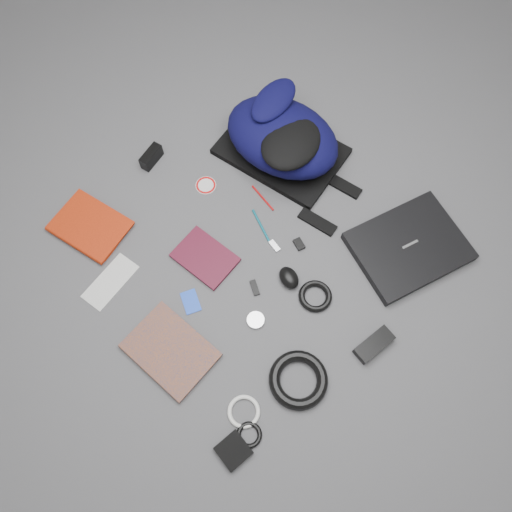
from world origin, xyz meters
TOP-DOWN VIEW (x-y plane):
  - ground at (0.00, 0.00)m, footprint 4.00×4.00m
  - backpack at (0.33, 0.28)m, footprint 0.45×0.55m
  - laptop at (0.43, -0.29)m, footprint 0.41×0.34m
  - textbook_red at (-0.47, 0.41)m, footprint 0.26×0.30m
  - comic_book at (-0.50, -0.10)m, footprint 0.24×0.30m
  - envelope at (-0.43, 0.23)m, footprint 0.21×0.14m
  - dvd_case at (-0.14, 0.11)m, footprint 0.18×0.23m
  - compact_camera at (-0.06, 0.54)m, footprint 0.10×0.07m
  - sticker_disc at (0.03, 0.34)m, footprint 0.09×0.09m
  - pen_teal at (0.09, 0.08)m, footprint 0.04×0.14m
  - pen_red at (0.16, 0.17)m, footprint 0.01×0.12m
  - id_badge at (-0.26, 0.01)m, footprint 0.07×0.09m
  - usb_black at (-0.07, -0.08)m, footprint 0.04×0.06m
  - usb_silver at (0.08, -0.00)m, footprint 0.02×0.05m
  - key_fob at (0.15, -0.05)m, footprint 0.03×0.05m
  - mouse at (0.04, -0.13)m, footprint 0.07×0.09m
  - headphone_left at (-0.33, -0.12)m, footprint 0.07×0.07m
  - headphone_right at (-0.13, -0.17)m, footprint 0.07×0.07m
  - cable_coil at (0.07, -0.23)m, footprint 0.12×0.12m
  - power_brick at (0.11, -0.46)m, footprint 0.13×0.06m
  - power_cord_coil at (-0.15, -0.40)m, footprint 0.20×0.20m
  - pouch at (-0.42, -0.44)m, footprint 0.09×0.09m
  - earbud_coil at (-0.36, -0.43)m, footprint 0.10×0.10m
  - white_cable_coil at (-0.34, -0.37)m, footprint 0.12×0.12m

SIDE VIEW (x-z plane):
  - ground at x=0.00m, z-range 0.00..0.00m
  - sticker_disc at x=0.03m, z-range 0.00..0.00m
  - envelope at x=-0.43m, z-range 0.00..0.00m
  - id_badge at x=-0.26m, z-range 0.00..0.00m
  - pen_red at x=0.16m, z-range 0.00..0.01m
  - pen_teal at x=0.09m, z-range 0.00..0.01m
  - usb_silver at x=0.08m, z-range 0.00..0.01m
  - usb_black at x=-0.07m, z-range 0.00..0.01m
  - headphone_left at x=-0.33m, z-range 0.00..0.01m
  - white_cable_coil at x=-0.34m, z-range 0.00..0.01m
  - key_fob at x=0.15m, z-range 0.00..0.01m
  - headphone_right at x=-0.13m, z-range 0.00..0.01m
  - earbud_coil at x=-0.36m, z-range 0.00..0.01m
  - dvd_case at x=-0.14m, z-range 0.00..0.02m
  - comic_book at x=-0.50m, z-range 0.00..0.02m
  - cable_coil at x=0.07m, z-range 0.00..0.02m
  - pouch at x=-0.42m, z-range 0.00..0.02m
  - textbook_red at x=-0.47m, z-range 0.00..0.03m
  - power_brick at x=0.11m, z-range 0.00..0.03m
  - power_cord_coil at x=-0.15m, z-range 0.00..0.03m
  - laptop at x=0.43m, z-range 0.00..0.04m
  - mouse at x=0.04m, z-range 0.00..0.04m
  - compact_camera at x=-0.06m, z-range 0.00..0.05m
  - backpack at x=0.33m, z-range 0.00..0.20m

